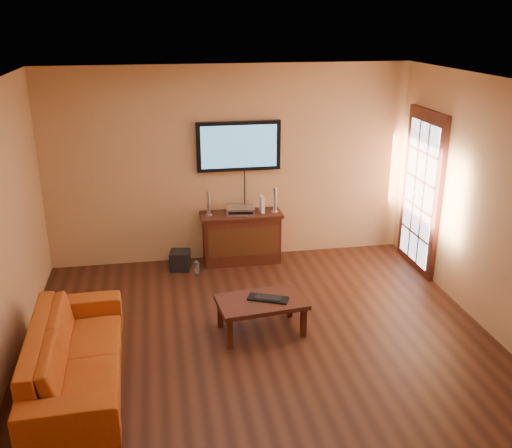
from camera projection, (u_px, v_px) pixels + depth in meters
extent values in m
plane|color=black|center=(264.00, 349.00, 5.97)|extent=(5.00, 5.00, 0.00)
plane|color=tan|center=(230.00, 165.00, 7.81)|extent=(5.00, 0.00, 5.00)
plane|color=tan|center=(500.00, 213.00, 5.92)|extent=(0.00, 5.00, 5.00)
plane|color=white|center=(265.00, 86.00, 5.04)|extent=(5.00, 5.00, 0.00)
cube|color=#35140C|center=(421.00, 194.00, 7.59)|extent=(0.06, 1.02, 2.22)
cube|color=white|center=(419.00, 194.00, 7.58)|extent=(0.01, 0.79, 1.89)
cube|color=#35140C|center=(241.00, 239.00, 7.98)|extent=(1.06, 0.40, 0.68)
cube|color=black|center=(244.00, 242.00, 7.78)|extent=(0.97, 0.02, 0.41)
cube|color=#35140C|center=(241.00, 215.00, 7.86)|extent=(1.12, 0.43, 0.04)
cube|color=black|center=(239.00, 146.00, 7.70)|extent=(1.15, 0.07, 0.68)
cube|color=teal|center=(239.00, 147.00, 7.66)|extent=(1.03, 0.01, 0.58)
cube|color=#35140C|center=(261.00, 302.00, 6.18)|extent=(1.00, 0.66, 0.05)
cube|color=#35140C|center=(230.00, 333.00, 5.94)|extent=(0.06, 0.06, 0.33)
cube|color=#35140C|center=(303.00, 322.00, 6.15)|extent=(0.06, 0.06, 0.33)
cube|color=#35140C|center=(220.00, 313.00, 6.34)|extent=(0.06, 0.06, 0.33)
cube|color=#35140C|center=(290.00, 303.00, 6.55)|extent=(0.06, 0.06, 0.33)
imported|color=#AD4813|center=(75.00, 344.00, 5.30)|extent=(0.67, 2.10, 0.81)
cylinder|color=silver|center=(209.00, 215.00, 7.77)|extent=(0.09, 0.09, 0.01)
cylinder|color=silver|center=(208.00, 203.00, 7.71)|extent=(0.05, 0.05, 0.33)
cylinder|color=silver|center=(275.00, 211.00, 7.90)|extent=(0.10, 0.10, 0.01)
cylinder|color=silver|center=(275.00, 199.00, 7.84)|extent=(0.05, 0.05, 0.33)
cube|color=silver|center=(241.00, 210.00, 7.85)|extent=(0.42, 0.33, 0.09)
cube|color=white|center=(262.00, 204.00, 7.88)|extent=(0.06, 0.17, 0.23)
cube|color=black|center=(180.00, 260.00, 7.80)|extent=(0.30, 0.30, 0.26)
cylinder|color=white|center=(196.00, 268.00, 7.63)|extent=(0.08, 0.08, 0.19)
sphere|color=white|center=(196.00, 261.00, 7.59)|extent=(0.04, 0.04, 0.04)
cube|color=black|center=(268.00, 299.00, 6.18)|extent=(0.47, 0.33, 0.02)
cube|color=black|center=(268.00, 297.00, 6.18)|extent=(0.31, 0.22, 0.01)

